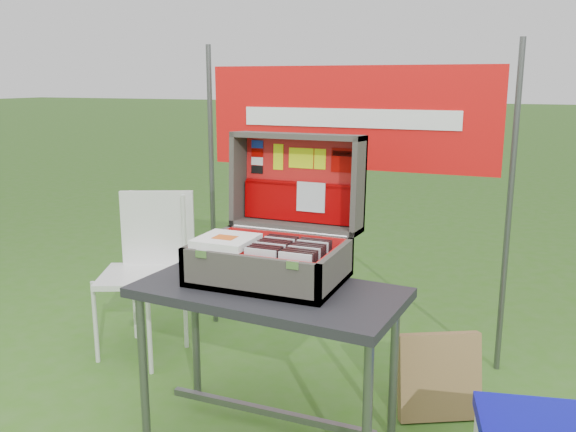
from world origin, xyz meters
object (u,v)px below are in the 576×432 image
at_px(table, 269,365).
at_px(cardboard_box, 439,377).
at_px(suitcase, 275,209).
at_px(chair, 139,278).

distance_m(table, cardboard_box, 0.79).
bearing_deg(table, cardboard_box, 39.08).
bearing_deg(suitcase, cardboard_box, 23.93).
xyz_separation_m(suitcase, chair, (-0.95, 0.32, -0.52)).
relative_size(chair, cardboard_box, 2.28).
bearing_deg(table, suitcase, 107.80).
xyz_separation_m(suitcase, cardboard_box, (0.67, 0.30, -0.77)).
xyz_separation_m(table, suitcase, (-0.04, 0.15, 0.63)).
bearing_deg(suitcase, chair, 161.30).
bearing_deg(chair, table, -49.25).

